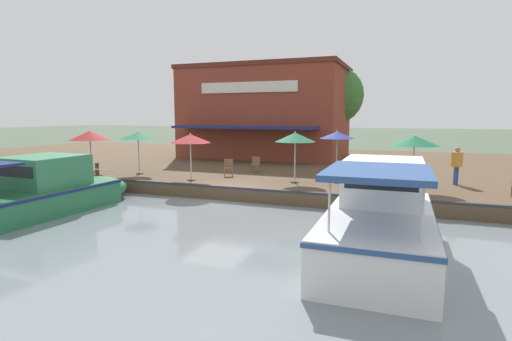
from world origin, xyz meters
TOP-DOWN VIEW (x-y plane):
  - ground_plane at (0.00, 0.00)m, footprint 220.00×220.00m
  - quay_deck at (-11.00, 0.00)m, footprint 22.00×56.00m
  - quay_edge_fender at (-0.10, 0.00)m, footprint 0.20×50.40m
  - waterfront_restaurant at (-13.90, -2.68)m, footprint 9.41×11.70m
  - patio_umbrella_far_corner at (-5.39, 4.11)m, footprint 1.75×1.75m
  - patio_umbrella_near_quay_edge at (-1.45, -2.10)m, footprint 1.92×1.92m
  - patio_umbrella_by_entrance at (-1.91, -8.53)m, footprint 2.15×2.15m
  - patio_umbrella_mid_patio_right at (-2.46, 7.72)m, footprint 1.94×1.94m
  - patio_umbrella_mid_patio_left at (-2.54, 2.69)m, footprint 1.83×1.83m
  - patio_umbrella_back_row at (-2.30, -5.71)m, footprint 1.87×1.87m
  - cafe_chair_mid_patio at (-3.37, 6.13)m, footprint 0.47×0.47m
  - cafe_chair_back_row_seat at (-5.08, -0.20)m, footprint 0.51×0.51m
  - cafe_chair_facing_river at (-3.34, -1.01)m, footprint 0.58×0.58m
  - person_near_entrance at (-4.59, 9.55)m, footprint 0.48×0.48m
  - motorboat_far_downstream at (4.36, -5.31)m, footprint 8.85×3.30m
  - motorboat_nearest_quay at (4.05, 6.88)m, footprint 7.12×2.62m
  - mooring_post at (-0.35, -6.72)m, footprint 0.22×0.22m
  - tree_behind_restaurant at (-16.33, 1.80)m, footprint 4.72×4.49m

SIDE VIEW (x-z plane):
  - ground_plane at x=0.00m, z-range 0.00..0.00m
  - quay_deck at x=-11.00m, z-range 0.00..0.60m
  - quay_edge_fender at x=-0.10m, z-range 0.60..0.70m
  - motorboat_far_downstream at x=4.36m, z-range -0.25..1.83m
  - motorboat_nearest_quay at x=4.05m, z-range -0.27..2.17m
  - mooring_post at x=-0.35m, z-range 0.61..1.37m
  - cafe_chair_mid_patio at x=-3.37m, z-range 0.65..1.50m
  - cafe_chair_back_row_seat at x=-5.08m, z-range 0.65..1.50m
  - cafe_chair_facing_river at x=-3.34m, z-range 0.65..1.50m
  - person_near_entrance at x=-4.59m, z-range 0.81..2.50m
  - patio_umbrella_near_quay_edge at x=-1.45m, z-range 1.47..3.70m
  - patio_umbrella_by_entrance at x=-1.91m, z-range 1.46..3.75m
  - patio_umbrella_back_row at x=-2.30m, z-range 1.50..3.74m
  - patio_umbrella_mid_patio_right at x=-2.46m, z-range 1.50..3.79m
  - patio_umbrella_far_corner at x=-5.39m, z-range 1.52..3.82m
  - patio_umbrella_mid_patio_left at x=-2.54m, z-range 1.51..3.85m
  - waterfront_restaurant at x=-13.90m, z-range 0.60..7.28m
  - tree_behind_restaurant at x=-16.33m, z-range 1.67..8.54m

